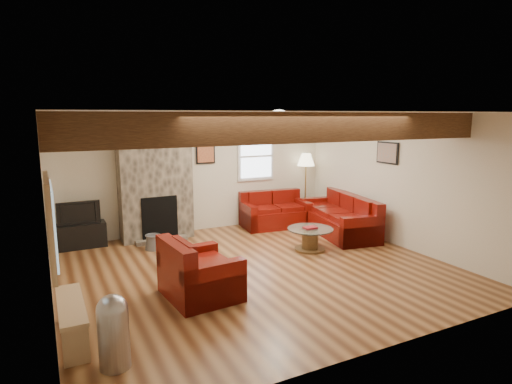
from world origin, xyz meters
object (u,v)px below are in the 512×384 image
Objects in this scene: loveseat at (275,210)px; floor_lamp at (306,163)px; tv_cabinet at (80,236)px; sofa_three at (338,215)px; television at (78,212)px; armchair_red at (200,268)px; coffee_table at (310,239)px.

floor_lamp reaches higher than loveseat.
loveseat is at bearing -167.08° from floor_lamp.
tv_cabinet is (-4.04, 0.30, -0.15)m from loveseat.
sofa_three is 2.78× the size of television.
armchair_red is at bearing -127.85° from loveseat.
coffee_table is 0.91× the size of tv_cabinet.
tv_cabinet is (-1.28, 3.11, -0.18)m from armchair_red.
floor_lamp is at bearing -0.98° from television.
television is at bearing 179.02° from floor_lamp.
coffee_table is at bearing -28.84° from television.
loveseat is 1.57× the size of tv_cabinet.
floor_lamp is (0.94, 0.21, 0.97)m from loveseat.
sofa_three reaches higher than tv_cabinet.
coffee_table is (2.49, 1.03, -0.20)m from armchair_red.
coffee_table is 1.12× the size of television.
television is at bearing 0.00° from tv_cabinet.
television is (-4.04, 0.30, 0.30)m from loveseat.
armchair_red is 0.64× the size of floor_lamp.
loveseat is at bearing 81.64° from coffee_table.
television is 5.02m from floor_lamp.
armchair_red is 3.37m from tv_cabinet.
armchair_red is 4.87m from floor_lamp.
floor_lamp is (0.05, 1.32, 0.95)m from sofa_three.
armchair_red is (-3.65, -1.71, 0.00)m from sofa_three.
television reaches higher than armchair_red.
coffee_table is 0.53× the size of floor_lamp.
sofa_three is at bearing -92.05° from floor_lamp.
tv_cabinet is at bearing -96.15° from sofa_three.
tv_cabinet is 1.23× the size of television.
coffee_table is at bearing -49.86° from sofa_three.
armchair_red is 2.71m from coffee_table.
armchair_red is 3.38m from television.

